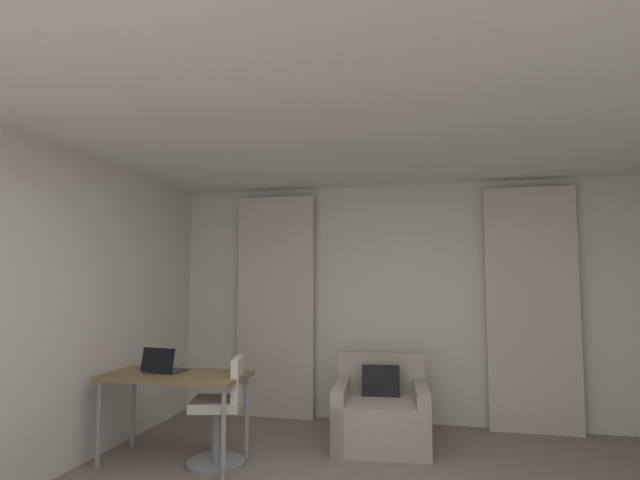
% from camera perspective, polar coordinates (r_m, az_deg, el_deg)
% --- Properties ---
extents(wall_window, '(5.12, 0.06, 2.60)m').
position_cam_1_polar(wall_window, '(5.65, 8.82, -6.94)').
color(wall_window, silver).
rests_on(wall_window, ground).
extents(ceiling, '(5.12, 6.12, 0.06)m').
position_cam_1_polar(ceiling, '(2.85, 4.06, 18.12)').
color(ceiling, white).
rests_on(ceiling, wall_left).
extents(curtain_left_panel, '(0.90, 0.06, 2.50)m').
position_cam_1_polar(curtain_left_panel, '(5.78, -5.11, -7.42)').
color(curtain_left_panel, beige).
rests_on(curtain_left_panel, ground).
extents(curtain_right_panel, '(0.90, 0.06, 2.50)m').
position_cam_1_polar(curtain_right_panel, '(5.59, 23.04, -7.16)').
color(curtain_right_panel, beige).
rests_on(curtain_right_panel, ground).
extents(armchair, '(0.94, 0.95, 0.80)m').
position_cam_1_polar(armchair, '(5.02, 6.97, -19.10)').
color(armchair, '#B2A899').
rests_on(armchair, ground).
extents(desk, '(1.21, 0.60, 0.74)m').
position_cam_1_polar(desk, '(4.60, -16.16, -15.28)').
color(desk, olive).
rests_on(desk, ground).
extents(desk_chair, '(0.48, 0.48, 0.88)m').
position_cam_1_polar(desk_chair, '(4.50, -11.20, -19.18)').
color(desk_chair, gray).
rests_on(desk_chair, ground).
extents(laptop, '(0.35, 0.28, 0.22)m').
position_cam_1_polar(laptop, '(4.67, -17.50, -13.66)').
color(laptop, '#2D2D33').
rests_on(laptop, desk).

